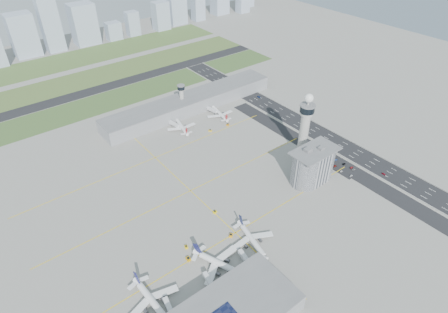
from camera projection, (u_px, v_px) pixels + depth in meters
ground at (249, 190)px, 317.11m from camera, size 1000.00×1000.00×0.00m
grass_strip_0 at (114, 99)px, 450.08m from camera, size 480.00×50.00×0.08m
grass_strip_1 at (90, 79)px, 497.72m from camera, size 480.00×60.00×0.08m
grass_strip_2 at (69, 60)px, 548.54m from camera, size 480.00×70.00×0.08m
runway at (101, 88)px, 473.57m from camera, size 480.00×22.00×0.10m
highway at (336, 143)px, 374.26m from camera, size 28.00×500.00×0.10m
barrier_left at (327, 147)px, 366.98m from camera, size 0.60×500.00×1.20m
barrier_right at (345, 138)px, 380.90m from camera, size 0.60×500.00×1.20m
landside_road at (328, 157)px, 355.48m from camera, size 18.00×260.00×0.08m
parking_lot at (336, 164)px, 346.86m from camera, size 20.00×44.00×0.10m
taxiway_line_h_0 at (235, 233)px, 278.16m from camera, size 260.00×0.60×0.01m
taxiway_line_h_1 at (190, 191)px, 316.28m from camera, size 260.00×0.60×0.01m
taxiway_line_h_2 at (155, 158)px, 354.39m from camera, size 260.00×0.60×0.01m
taxiway_line_v at (190, 191)px, 316.28m from camera, size 0.60×260.00×0.01m
control_tower at (305, 123)px, 337.29m from camera, size 14.00×14.00×64.50m
secondary_tower at (182, 96)px, 416.21m from camera, size 8.60×8.60×31.90m
admin_building at (313, 165)px, 319.95m from camera, size 42.00×24.00×33.50m
terminal_pier at (191, 103)px, 426.35m from camera, size 210.00×32.00×15.80m
airplane_near_a at (153, 300)px, 226.86m from camera, size 38.09×44.24×11.99m
airplane_near_b at (221, 262)px, 249.46m from camera, size 50.39×54.07×12.19m
airplane_near_c at (253, 238)px, 266.83m from camera, size 41.68×46.36×11.27m
airplane_far_a at (181, 124)px, 393.25m from camera, size 38.92×42.99×10.28m
airplane_far_b at (220, 112)px, 415.01m from camera, size 37.21×41.52×10.17m
jet_bridge_near_1 at (214, 291)px, 235.40m from camera, size 5.39×14.31×5.70m
jet_bridge_near_2 at (250, 267)px, 250.32m from camera, size 5.39×14.31×5.70m
jet_bridge_far_0 at (170, 123)px, 400.28m from camera, size 5.39×14.31×5.70m
jet_bridge_far_1 at (207, 109)px, 425.14m from camera, size 5.39×14.31×5.70m
tug_0 at (186, 247)px, 266.43m from camera, size 2.82×3.44×1.73m
tug_1 at (188, 259)px, 257.69m from camera, size 2.57×3.66×2.08m
tug_2 at (231, 235)px, 275.08m from camera, size 3.99×3.97×1.94m
tug_3 at (215, 212)px, 294.73m from camera, size 3.53×2.84×1.79m
tug_4 at (210, 130)px, 391.51m from camera, size 3.91×4.20×2.01m
tug_5 at (228, 125)px, 401.08m from camera, size 4.22×3.78×2.03m
car_lot_0 at (351, 176)px, 331.46m from camera, size 3.87×1.99×1.26m
car_lot_1 at (342, 171)px, 336.88m from camera, size 3.31×1.21×1.08m
car_lot_2 at (335, 166)px, 342.97m from camera, size 4.35×2.49×1.14m
car_lot_3 at (329, 163)px, 346.37m from camera, size 4.31×2.26×1.19m
car_lot_4 at (323, 160)px, 350.05m from camera, size 3.65×1.65×1.22m
car_lot_5 at (319, 157)px, 354.67m from camera, size 3.84×1.56×1.24m
car_lot_6 at (354, 169)px, 339.00m from camera, size 4.25×2.19×1.15m
car_lot_7 at (352, 167)px, 341.27m from camera, size 4.07×1.88×1.15m
car_lot_8 at (344, 164)px, 345.38m from camera, size 3.93×1.84×1.30m
car_lot_9 at (336, 160)px, 350.78m from camera, size 3.43×1.23×1.13m
car_lot_10 at (332, 156)px, 356.16m from camera, size 4.16×2.39×1.09m
car_lot_11 at (325, 152)px, 360.34m from camera, size 4.71×2.33×1.32m
car_hw_0 at (384, 174)px, 333.52m from camera, size 1.51×3.73×1.27m
car_hw_1 at (305, 126)px, 400.04m from camera, size 1.66×3.56×1.13m
car_hw_2 at (259, 97)px, 453.66m from camera, size 2.44×4.84×1.31m
car_hw_4 at (221, 83)px, 485.25m from camera, size 1.37×3.28×1.11m
skyline_bldg_7 at (23, 35)px, 547.01m from camera, size 35.76×28.61×61.22m
skyline_bldg_8 at (50, 23)px, 556.97m from camera, size 26.33×21.06×83.39m
skyline_bldg_9 at (84, 24)px, 588.45m from camera, size 36.96×29.57×62.11m
skyline_bldg_10 at (114, 31)px, 614.50m from camera, size 23.01×18.41×27.75m
skyline_bldg_11 at (132, 24)px, 628.37m from camera, size 20.22×16.18×38.97m
skyline_bldg_12 at (161, 16)px, 651.52m from camera, size 26.14×20.92×46.89m
skyline_bldg_13 at (175, 1)px, 668.44m from camera, size 32.26×25.81×81.20m
skyline_bldg_14 at (198, 1)px, 689.36m from camera, size 21.59×17.28×68.75m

